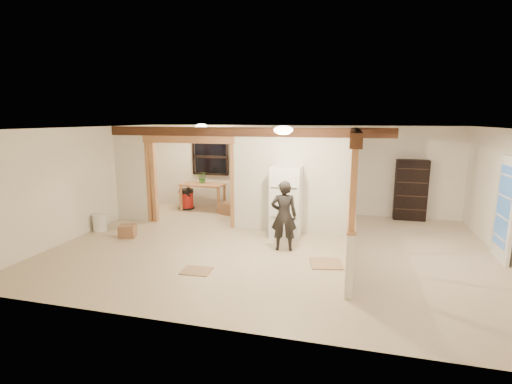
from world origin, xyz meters
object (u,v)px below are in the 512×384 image
(shop_vac, at_px, (186,199))
(woman, at_px, (284,216))
(refrigerator, at_px, (286,202))
(work_table, at_px, (203,197))
(bookshelf, at_px, (411,190))

(shop_vac, bearing_deg, woman, -38.83)
(woman, distance_m, shop_vac, 4.48)
(refrigerator, distance_m, work_table, 3.41)
(refrigerator, relative_size, woman, 1.12)
(work_table, height_order, bookshelf, bookshelf)
(refrigerator, bearing_deg, work_table, 146.45)
(woman, distance_m, bookshelf, 4.27)
(woman, height_order, bookshelf, bookshelf)
(shop_vac, bearing_deg, refrigerator, -29.17)
(work_table, bearing_deg, bookshelf, 6.14)
(woman, height_order, work_table, woman)
(woman, height_order, shop_vac, woman)
(bookshelf, bearing_deg, work_table, -176.43)
(refrigerator, distance_m, woman, 0.93)
(shop_vac, distance_m, bookshelf, 6.38)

